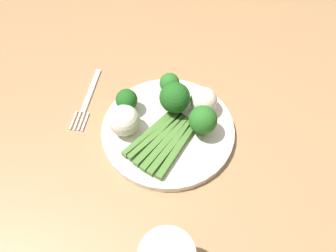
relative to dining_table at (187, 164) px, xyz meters
name	(u,v)px	position (x,y,z in m)	size (l,w,h in m)	color
ground_plane	(179,247)	(0.00, 0.00, -0.65)	(6.00, 6.00, 0.02)	tan
dining_table	(187,164)	(0.00, 0.00, 0.00)	(1.41, 0.99, 0.73)	#9E754C
chair	(219,29)	(-0.10, -0.63, -0.14)	(0.45, 0.45, 0.87)	brown
plate	(168,130)	(0.04, -0.02, 0.10)	(0.25, 0.25, 0.01)	silver
asparagus_bundle	(164,140)	(0.05, 0.02, 0.11)	(0.14, 0.15, 0.01)	#47752D
broccoli_front	(170,83)	(0.04, -0.10, 0.13)	(0.04, 0.04, 0.05)	#568E33
broccoli_back_right	(175,98)	(0.03, -0.06, 0.15)	(0.06, 0.06, 0.07)	#4C7F2B
broccoli_right	(127,100)	(0.12, -0.06, 0.14)	(0.04, 0.04, 0.05)	#4C7F2B
broccoli_near_center	(203,120)	(-0.02, -0.01, 0.14)	(0.05, 0.05, 0.06)	#568E33
cauliflower_outer_edge	(204,101)	(-0.02, -0.06, 0.13)	(0.05, 0.05, 0.05)	silver
cauliflower_front_left	(124,120)	(0.12, -0.01, 0.14)	(0.06, 0.06, 0.06)	white
fork	(88,99)	(0.21, -0.09, 0.09)	(0.03, 0.17, 0.00)	silver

